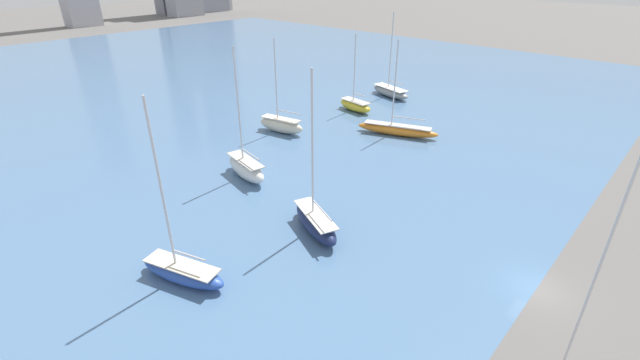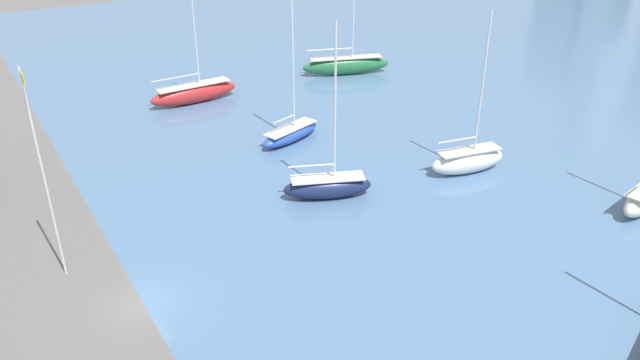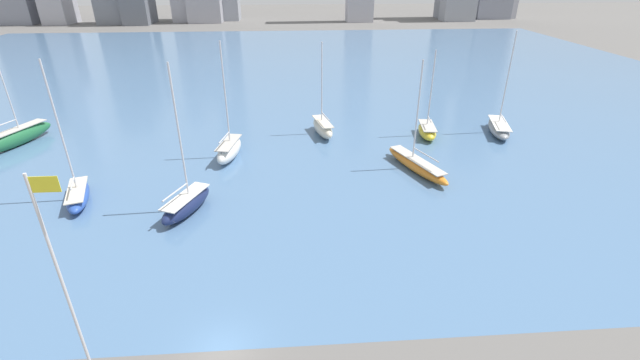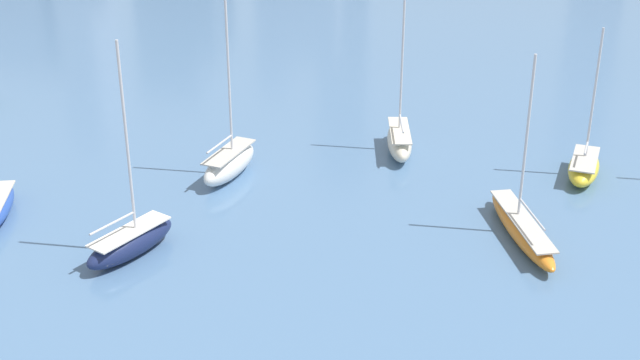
% 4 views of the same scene
% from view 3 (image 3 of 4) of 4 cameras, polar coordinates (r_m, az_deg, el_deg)
% --- Properties ---
extents(ground_plane, '(500.00, 500.00, 0.00)m').
position_cam_3_polar(ground_plane, '(28.69, -12.93, -21.32)').
color(ground_plane, '#605E5B').
extents(harbor_water, '(180.00, 140.00, 0.00)m').
position_cam_3_polar(harbor_water, '(91.49, -7.13, 13.35)').
color(harbor_water, '#4C7099').
rests_on(harbor_water, ground_plane).
extents(flag_pole, '(1.24, 0.14, 13.86)m').
position_cam_3_polar(flag_pole, '(23.13, -30.39, -13.70)').
color(flag_pole, silver).
rests_on(flag_pole, ground_plane).
extents(sailboat_navy, '(4.60, 7.27, 13.97)m').
position_cam_3_polar(sailboat_navy, '(42.02, -17.39, -2.99)').
color(sailboat_navy, '#19234C').
rests_on(sailboat_navy, harbor_water).
extents(sailboat_orange, '(5.48, 10.71, 12.33)m').
position_cam_3_polar(sailboat_orange, '(49.60, 12.75, 2.07)').
color(sailboat_orange, orange).
rests_on(sailboat_orange, harbor_water).
extents(sailboat_gray, '(4.50, 8.64, 13.58)m').
position_cam_3_polar(sailboat_gray, '(64.38, 22.75, 6.48)').
color(sailboat_gray, gray).
rests_on(sailboat_gray, harbor_water).
extents(sailboat_blue, '(4.09, 7.40, 13.82)m').
position_cam_3_polar(sailboat_blue, '(48.28, -29.61, -1.66)').
color(sailboat_blue, '#284CA8').
rests_on(sailboat_blue, harbor_water).
extents(sailboat_white, '(3.28, 7.11, 13.71)m').
position_cam_3_polar(sailboat_white, '(52.55, -12.00, 4.00)').
color(sailboat_white, white).
rests_on(sailboat_white, harbor_water).
extents(sailboat_yellow, '(3.03, 6.43, 11.43)m').
position_cam_3_polar(sailboat_yellow, '(60.17, 14.10, 6.47)').
color(sailboat_yellow, yellow).
rests_on(sailboat_yellow, harbor_water).
extents(sailboat_cream, '(3.22, 7.14, 12.30)m').
position_cam_3_polar(sailboat_cream, '(58.93, 0.36, 7.05)').
color(sailboat_cream, beige).
rests_on(sailboat_cream, harbor_water).
extents(sailboat_green, '(5.48, 10.90, 13.66)m').
position_cam_3_polar(sailboat_green, '(67.76, -35.50, 4.68)').
color(sailboat_green, '#236B3D').
rests_on(sailboat_green, harbor_water).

